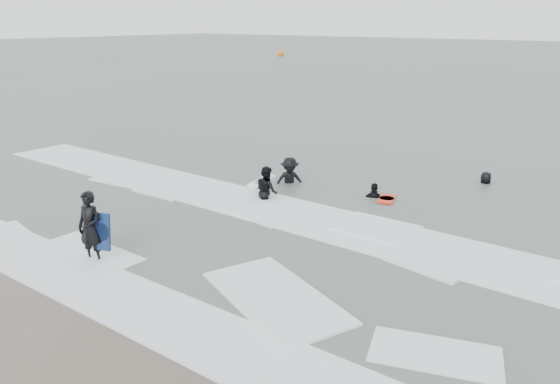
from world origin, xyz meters
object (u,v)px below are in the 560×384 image
Objects in this scene: surfer_breaker at (290,185)px; surfer_right_near at (374,198)px; surfer_right_far at (485,185)px; surfer_centre at (94,262)px; surfer_wading at (267,200)px; buoy at (281,54)px.

surfer_breaker is 3.33m from surfer_right_near.
surfer_right_near reaches higher than surfer_right_far.
surfer_breaker reaches higher than surfer_centre.
buoy reaches higher than surfer_wading.
surfer_wading is 1.05× the size of surfer_right_far.
buoy reaches higher than surfer_centre.
surfer_centre is 1.00× the size of surfer_breaker.
surfer_breaker is (-0.04, 8.49, 0.00)m from surfer_centre.
surfer_centre is 1.15× the size of buoy.
surfer_centre is at bearing -56.16° from buoy.
buoy is (-44.17, 65.87, 0.42)m from surfer_centre.
surfer_centre is 14.16m from surfer_right_far.
surfer_right_far is at bearing -46.67° from buoy.
surfer_centre is 1.09× the size of surfer_wading.
surfer_right_far is at bearing -147.33° from surfer_right_near.
surfer_right_near is at bearing -113.49° from surfer_wading.
surfer_wading is 1.02× the size of surfer_right_near.
surfer_centre is at bearing -137.66° from surfer_breaker.
surfer_right_near is at bearing -40.15° from surfer_breaker.
surfer_right_near is at bearing 35.33° from surfer_right_far.
surfer_right_far is (5.78, 12.93, 0.00)m from surfer_centre.
surfer_wading is 0.91× the size of surfer_breaker.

